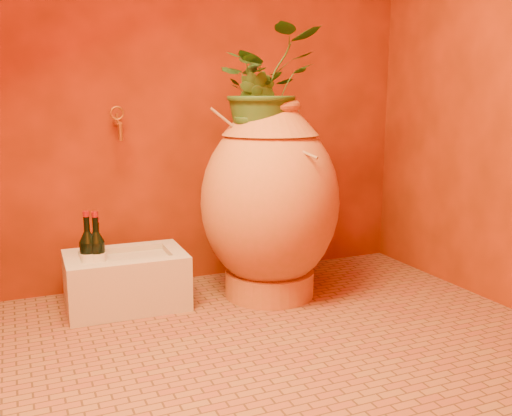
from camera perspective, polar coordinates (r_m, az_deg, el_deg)
name	(u,v)px	position (r m, az deg, el deg)	size (l,w,h in m)	color
floor	(274,342)	(2.51, 1.83, -13.29)	(2.50, 2.50, 0.00)	brown
wall_back	(198,56)	(3.23, -5.82, 14.87)	(2.50, 0.02, 2.50)	#531C04
amphora	(270,201)	(2.93, 1.39, 0.71)	(0.93, 0.93, 1.02)	#B26132
stone_basin	(126,281)	(2.94, -12.85, -7.13)	(0.59, 0.41, 0.27)	#BEB69E
wine_bottle_a	(98,257)	(2.93, -15.51, -4.72)	(0.08, 0.08, 0.31)	black
wine_bottle_b	(88,256)	(2.90, -16.41, -4.61)	(0.08, 0.08, 0.35)	black
wine_bottle_c	(97,256)	(2.90, -15.61, -4.61)	(0.08, 0.08, 0.34)	black
wall_tap	(118,122)	(3.03, -13.65, 8.39)	(0.07, 0.16, 0.17)	#A17325
plant_main	(264,87)	(2.89, 0.83, 12.05)	(0.52, 0.45, 0.57)	#264B1B
plant_side	(255,112)	(2.81, -0.15, 9.58)	(0.21, 0.17, 0.38)	#264B1B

